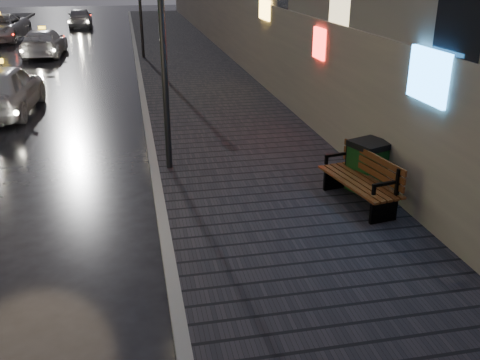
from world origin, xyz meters
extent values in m
plane|color=black|center=(0.00, 0.00, 0.00)|extent=(120.00, 120.00, 0.00)
cube|color=black|center=(3.90, 21.00, 0.07)|extent=(4.60, 58.00, 0.15)
cube|color=slate|center=(1.50, 21.00, 0.07)|extent=(0.20, 58.00, 0.15)
cylinder|color=black|center=(1.85, 6.00, 2.65)|extent=(0.14, 0.14, 5.00)
cylinder|color=black|center=(1.85, 22.00, 2.65)|extent=(0.14, 0.14, 5.00)
cube|color=black|center=(5.48, 2.37, 0.37)|extent=(0.56, 0.16, 0.45)
cube|color=black|center=(5.72, 2.41, 0.77)|extent=(0.08, 0.08, 0.78)
cube|color=black|center=(5.42, 2.36, 0.91)|extent=(0.47, 0.14, 0.06)
cube|color=black|center=(5.19, 4.03, 0.37)|extent=(0.56, 0.16, 0.45)
cube|color=black|center=(5.44, 4.07, 0.77)|extent=(0.08, 0.08, 0.78)
cube|color=black|center=(5.14, 4.02, 0.91)|extent=(0.47, 0.14, 0.06)
cube|color=#49250F|center=(5.34, 3.20, 0.63)|extent=(1.03, 2.11, 0.04)
cube|color=#49250F|center=(5.60, 3.25, 0.96)|extent=(0.38, 1.99, 0.45)
cube|color=black|center=(5.80, 3.82, 0.63)|extent=(0.84, 0.84, 0.95)
cube|color=black|center=(5.80, 3.82, 1.16)|extent=(0.90, 0.90, 0.12)
imported|color=silver|center=(-2.97, 12.45, 0.82)|extent=(2.24, 4.92, 1.64)
imported|color=silver|center=(-3.20, 24.43, 0.69)|extent=(2.09, 4.82, 1.38)
imported|color=silver|center=(-6.67, 31.10, 0.80)|extent=(3.14, 5.98, 1.61)
imported|color=#95959D|center=(-2.27, 37.98, 0.73)|extent=(1.90, 4.34, 1.45)
camera|label=1|loc=(1.11, -5.78, 4.60)|focal=40.00mm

